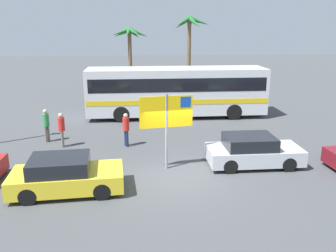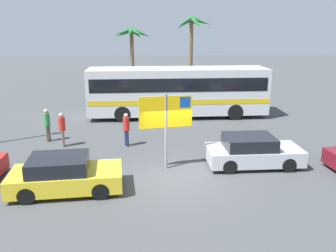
{
  "view_description": "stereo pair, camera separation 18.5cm",
  "coord_description": "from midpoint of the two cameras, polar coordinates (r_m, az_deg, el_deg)",
  "views": [
    {
      "loc": [
        -1.5,
        -12.91,
        5.8
      ],
      "look_at": [
        -0.1,
        2.89,
        1.3
      ],
      "focal_mm": 37.92,
      "sensor_mm": 36.0,
      "label": 1
    },
    {
      "loc": [
        -1.31,
        -12.92,
        5.8
      ],
      "look_at": [
        -0.1,
        2.89,
        1.3
      ],
      "focal_mm": 37.92,
      "sensor_mm": 36.0,
      "label": 2
    }
  ],
  "objects": [
    {
      "name": "pedestrian_crossing_lot",
      "position": [
        17.58,
        -6.42,
        -0.14
      ],
      "size": [
        0.32,
        0.32,
        1.68
      ],
      "rotation": [
        0.0,
        0.0,
        3.61
      ],
      "color": "#1E2347",
      "rests_on": "ground"
    },
    {
      "name": "ground",
      "position": [
        14.23,
        1.69,
        -8.22
      ],
      "size": [
        120.0,
        120.0,
        0.0
      ],
      "primitive_type": "plane",
      "color": "#424447"
    },
    {
      "name": "palm_tree_seaside",
      "position": [
        30.95,
        -5.67,
        13.74
      ],
      "size": [
        3.19,
        3.3,
        5.69
      ],
      "color": "brown",
      "rests_on": "ground"
    },
    {
      "name": "car_yellow",
      "position": [
        13.35,
        -15.92,
        -7.57
      ],
      "size": [
        4.06,
        2.07,
        1.32
      ],
      "rotation": [
        0.0,
        0.0,
        0.07
      ],
      "color": "yellow",
      "rests_on": "ground"
    },
    {
      "name": "bus_front_coach",
      "position": [
        23.23,
        1.79,
        5.88
      ],
      "size": [
        11.5,
        2.67,
        3.17
      ],
      "color": "silver",
      "rests_on": "ground"
    },
    {
      "name": "ferry_sign",
      "position": [
        14.34,
        0.19,
        1.83
      ],
      "size": [
        2.18,
        0.38,
        3.2
      ],
      "rotation": [
        0.0,
        0.0,
        0.15
      ],
      "color": "gray",
      "rests_on": "ground"
    },
    {
      "name": "pedestrian_near_sign",
      "position": [
        19.21,
        -18.62,
        0.56
      ],
      "size": [
        0.32,
        0.32,
        1.71
      ],
      "rotation": [
        0.0,
        0.0,
        2.65
      ],
      "color": "#706656",
      "rests_on": "ground"
    },
    {
      "name": "pedestrian_by_bus",
      "position": [
        18.14,
        -16.38,
        -0.12
      ],
      "size": [
        0.32,
        0.32,
        1.72
      ],
      "rotation": [
        0.0,
        0.0,
        0.18
      ],
      "color": "#706656",
      "rests_on": "ground"
    },
    {
      "name": "car_silver",
      "position": [
        15.58,
        13.76,
        -3.99
      ],
      "size": [
        3.96,
        1.81,
        1.32
      ],
      "rotation": [
        0.0,
        0.0,
        -0.0
      ],
      "color": "#B7BABF",
      "rests_on": "ground"
    },
    {
      "name": "palm_tree_inland",
      "position": [
        29.34,
        4.0,
        14.66
      ],
      "size": [
        2.94,
        3.18,
        6.58
      ],
      "color": "brown",
      "rests_on": "ground"
    }
  ]
}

